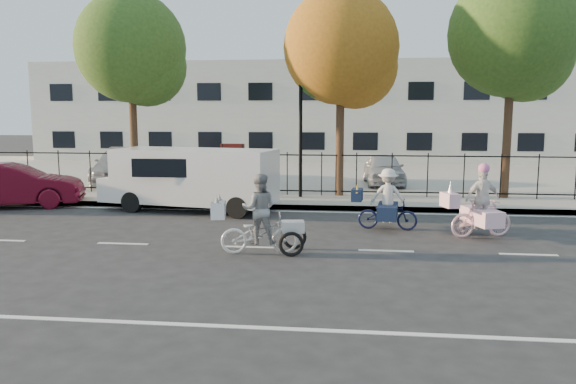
# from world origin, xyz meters

# --- Properties ---
(ground) EXTENTS (120.00, 120.00, 0.00)m
(ground) POSITION_xyz_m (0.00, 0.00, 0.00)
(ground) COLOR #333334
(road_markings) EXTENTS (60.00, 9.52, 0.01)m
(road_markings) POSITION_xyz_m (0.00, 0.00, 0.01)
(road_markings) COLOR silver
(road_markings) RESTS_ON ground
(curb) EXTENTS (60.00, 0.10, 0.15)m
(curb) POSITION_xyz_m (0.00, 5.05, 0.07)
(curb) COLOR #A8A399
(curb) RESTS_ON ground
(sidewalk) EXTENTS (60.00, 2.20, 0.15)m
(sidewalk) POSITION_xyz_m (0.00, 6.10, 0.07)
(sidewalk) COLOR #A8A399
(sidewalk) RESTS_ON ground
(parking_lot) EXTENTS (60.00, 15.60, 0.15)m
(parking_lot) POSITION_xyz_m (0.00, 15.00, 0.07)
(parking_lot) COLOR #A8A399
(parking_lot) RESTS_ON ground
(iron_fence) EXTENTS (58.00, 0.06, 1.50)m
(iron_fence) POSITION_xyz_m (0.00, 7.20, 0.90)
(iron_fence) COLOR black
(iron_fence) RESTS_ON sidewalk
(building) EXTENTS (34.00, 10.00, 6.00)m
(building) POSITION_xyz_m (0.00, 25.00, 3.00)
(building) COLOR silver
(building) RESTS_ON ground
(lamppost) EXTENTS (0.36, 0.36, 4.33)m
(lamppost) POSITION_xyz_m (0.50, 6.80, 3.11)
(lamppost) COLOR black
(lamppost) RESTS_ON sidewalk
(street_sign) EXTENTS (0.85, 0.06, 1.80)m
(street_sign) POSITION_xyz_m (-1.85, 6.80, 1.42)
(street_sign) COLOR black
(street_sign) RESTS_ON sidewalk
(zebra_trike) EXTENTS (2.02, 0.97, 1.72)m
(zebra_trike) POSITION_xyz_m (0.28, -0.51, 0.67)
(zebra_trike) COLOR silver
(zebra_trike) RESTS_ON ground
(unicorn_bike) EXTENTS (1.84, 1.32, 1.81)m
(unicorn_bike) POSITION_xyz_m (5.34, 1.63, 0.67)
(unicorn_bike) COLOR #FFC2CD
(unicorn_bike) RESTS_ON ground
(bull_bike) EXTENTS (1.73, 1.20, 1.58)m
(bull_bike) POSITION_xyz_m (3.14, 2.32, 0.63)
(bull_bike) COLOR #0F1333
(bull_bike) RESTS_ON ground
(white_van) EXTENTS (5.62, 2.66, 1.90)m
(white_van) POSITION_xyz_m (-2.64, 4.50, 1.05)
(white_van) COLOR white
(white_van) RESTS_ON ground
(red_sedan) EXTENTS (4.50, 2.79, 1.40)m
(red_sedan) POSITION_xyz_m (-8.52, 4.50, 0.70)
(red_sedan) COLOR #510919
(red_sedan) RESTS_ON ground
(pedestrian) EXTENTS (0.74, 0.63, 1.72)m
(pedestrian) POSITION_xyz_m (-5.19, 6.40, 1.01)
(pedestrian) COLOR black
(pedestrian) RESTS_ON sidewalk
(lot_car_a) EXTENTS (3.04, 5.09, 1.38)m
(lot_car_a) POSITION_xyz_m (-7.22, 10.02, 0.84)
(lot_car_a) COLOR #95989C
(lot_car_a) RESTS_ON parking_lot
(lot_car_b) EXTENTS (3.25, 5.15, 1.33)m
(lot_car_b) POSITION_xyz_m (-4.58, 10.86, 0.81)
(lot_car_b) COLOR white
(lot_car_b) RESTS_ON parking_lot
(lot_car_c) EXTENTS (1.75, 4.45, 1.44)m
(lot_car_c) POSITION_xyz_m (-3.25, 9.53, 0.87)
(lot_car_c) COLOR #51555A
(lot_car_c) RESTS_ON parking_lot
(lot_car_d) EXTENTS (1.68, 3.71, 1.23)m
(lot_car_d) POSITION_xyz_m (3.51, 10.56, 0.77)
(lot_car_d) COLOR #AAADB2
(lot_car_d) RESTS_ON parking_lot
(tree_west) EXTENTS (4.03, 4.03, 7.39)m
(tree_west) POSITION_xyz_m (-5.75, 8.22, 5.17)
(tree_west) COLOR #442D1D
(tree_west) RESTS_ON ground
(tree_mid) EXTENTS (3.90, 3.90, 7.15)m
(tree_mid) POSITION_xyz_m (1.95, 7.36, 5.00)
(tree_mid) COLOR #442D1D
(tree_mid) RESTS_ON ground
(tree_east) EXTENTS (4.18, 4.18, 7.67)m
(tree_east) POSITION_xyz_m (7.54, 7.48, 5.37)
(tree_east) COLOR #442D1D
(tree_east) RESTS_ON ground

